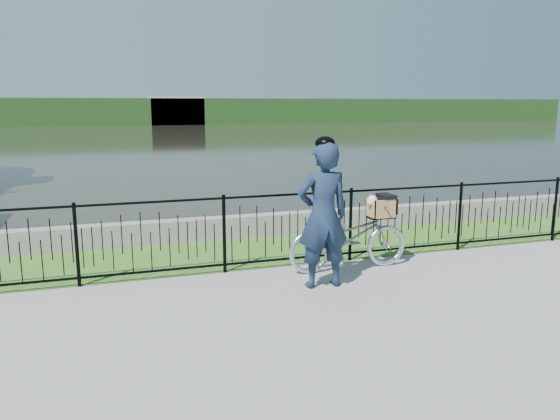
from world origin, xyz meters
name	(u,v)px	position (x,y,z in m)	size (l,w,h in m)	color
ground	(332,302)	(0.00, 0.00, 0.00)	(120.00, 120.00, 0.00)	gray
grass_strip	(270,249)	(0.00, 2.60, 0.00)	(60.00, 2.00, 0.01)	#3B6921
water	(140,139)	(0.00, 33.00, 0.00)	(120.00, 120.00, 0.00)	black
quay_wall	(254,226)	(0.00, 3.60, 0.20)	(60.00, 0.30, 0.40)	gray
fence	(290,229)	(0.00, 1.60, 0.58)	(14.00, 0.06, 1.15)	black
far_treeline	(122,112)	(0.00, 60.00, 1.50)	(120.00, 6.00, 3.00)	#1F4018
far_building_right	(176,111)	(6.00, 58.50, 1.60)	(6.00, 3.00, 3.20)	#A79886
bicycle_rig	(349,236)	(0.78, 1.18, 0.50)	(1.86, 0.65, 1.12)	silver
cyclist	(323,214)	(0.11, 0.60, 0.99)	(0.72, 0.48, 2.01)	#15233A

